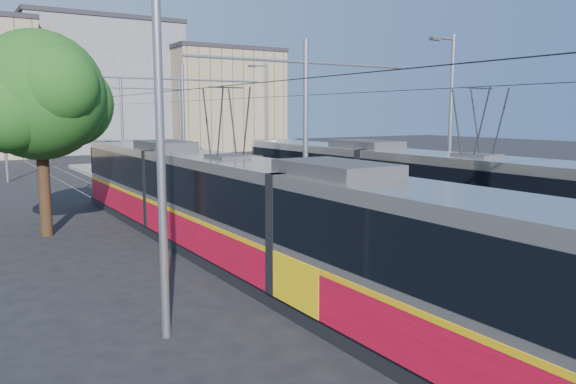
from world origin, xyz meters
TOP-DOWN VIEW (x-y plane):
  - ground at (0.00, 0.00)m, footprint 160.00×160.00m
  - platform at (0.00, 17.00)m, footprint 4.00×50.00m
  - tactile_strip_left at (-1.45, 17.00)m, footprint 0.70×50.00m
  - tactile_strip_right at (1.45, 17.00)m, footprint 0.70×50.00m
  - rails at (0.00, 17.00)m, footprint 8.71×70.00m
  - tram_left at (-3.60, 7.06)m, footprint 2.43×28.71m
  - tram_right at (3.60, 3.29)m, footprint 2.43×28.12m
  - catenary at (0.00, 14.15)m, footprint 9.20×70.00m
  - street_lamps at (-0.00, 21.00)m, footprint 15.18×38.22m
  - shelter at (0.74, 13.65)m, footprint 0.77×1.18m
  - tree at (-7.70, 14.25)m, footprint 5.38×4.97m
  - building_centre at (6.00, 64.00)m, footprint 18.36×14.28m
  - building_right at (20.00, 58.00)m, footprint 14.28×10.20m

SIDE VIEW (x-z plane):
  - ground at x=0.00m, z-range 0.00..0.00m
  - rails at x=0.00m, z-range 0.00..0.03m
  - platform at x=0.00m, z-range 0.00..0.30m
  - tactile_strip_left at x=-1.45m, z-range 0.30..0.31m
  - tactile_strip_right at x=1.45m, z-range 0.30..0.31m
  - shelter at x=0.74m, z-range 0.36..2.88m
  - tram_left at x=-3.60m, z-range -1.04..4.46m
  - tram_right at x=3.60m, z-range -0.89..4.61m
  - street_lamps at x=0.00m, z-range 0.18..8.18m
  - catenary at x=0.00m, z-range 1.02..8.02m
  - tree at x=-7.70m, z-range 1.38..9.19m
  - building_right at x=20.00m, z-range 0.01..12.89m
  - building_centre at x=6.00m, z-range 0.01..15.97m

